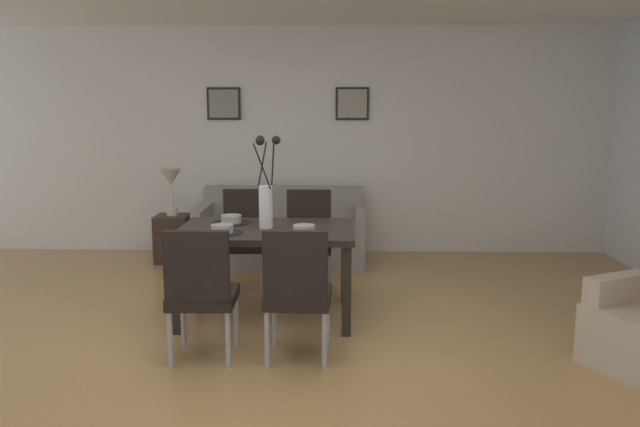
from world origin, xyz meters
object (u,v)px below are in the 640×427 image
Objects in this scene: bowl_near_right at (231,218)px; framed_picture_center at (352,104)px; bowl_far_left at (304,228)px; dining_chair_far_right at (308,234)px; sofa at (282,236)px; side_table at (173,238)px; dining_chair_near_right at (245,233)px; framed_picture_left at (224,104)px; dining_table at (266,239)px; dining_chair_near_left at (201,288)px; bowl_near_left at (222,228)px; centerpiece_vase at (266,193)px; table_lamp at (171,181)px; dining_chair_far_left at (297,288)px.

framed_picture_center is at bearing 63.67° from bowl_near_right.
bowl_far_left is 2.75m from framed_picture_center.
dining_chair_far_right is at bearing 90.88° from bowl_far_left.
sofa is 4.77× the size of framed_picture_center.
side_table is at bearing 127.62° from bowl_far_left.
framed_picture_left reaches higher than dining_chair_near_right.
bowl_near_right is (-0.32, 0.21, 0.13)m from dining_table.
dining_chair_near_left reaches higher than bowl_near_left.
dining_chair_near_left is 1.25× the size of centerpiece_vase.
bowl_near_left is at bearing -65.35° from table_lamp.
bowl_near_left is 2.92m from framed_picture_center.
sofa is at bearing 2.08° from side_table.
framed_picture_center is at bearing 14.87° from table_lamp.
centerpiece_vase reaches higher than bowl_near_right.
framed_picture_center reaches higher than side_table.
bowl_near_right is 0.09× the size of sofa.
dining_table is at bearing -109.19° from dining_chair_far_right.
dining_chair_near_right is 1.94m from framed_picture_left.
dining_chair_far_right is 0.93m from bowl_near_right.
bowl_near_left is 0.33× the size of table_lamp.
dining_chair_near_left is at bearing -91.97° from bowl_near_left.
bowl_far_left reaches higher than side_table.
side_table is (-1.20, -0.04, -0.02)m from sofa.
table_lamp is (0.00, 0.00, 0.63)m from side_table.
table_lamp is at bearing 120.10° from bowl_near_right.
dining_chair_near_left is 0.51× the size of sofa.
centerpiece_vase is 4.32× the size of bowl_near_right.
bowl_near_left and bowl_far_left have the same top height.
dining_chair_near_left and dining_chair_far_left have the same top height.
centerpiece_vase is (0.00, 0.00, 0.37)m from dining_table.
dining_chair_near_left is at bearing -109.92° from dining_chair_far_right.
dining_chair_far_left is 1.80× the size of table_lamp.
dining_chair_near_right is 2.16m from framed_picture_center.
bowl_near_left is (0.02, 0.69, 0.27)m from dining_chair_near_left.
framed_picture_left is at bearing 145.26° from sofa.
dining_table is at bearing 69.39° from dining_chair_near_left.
dining_chair_far_right reaches higher than side_table.
side_table is at bearing 114.65° from bowl_near_left.
bowl_near_right is (0.00, 0.42, 0.00)m from bowl_near_left.
bowl_near_left is at bearing 132.52° from dining_chair_far_left.
dining_chair_far_left is at bearing -71.04° from dining_chair_near_right.
bowl_near_right is 1.85m from table_lamp.
framed_picture_left is at bearing 107.90° from dining_chair_far_left.
centerpiece_vase reaches higher than dining_table.
framed_picture_center reaches higher than bowl_far_left.
dining_chair_near_right is at bearing 109.00° from dining_table.
framed_picture_center is (0.78, 0.48, 1.45)m from sofa.
bowl_near_right is (-0.62, 1.10, 0.27)m from dining_chair_far_left.
dining_chair_far_left is 0.51× the size of sofa.
dining_chair_near_left is at bearing -133.44° from bowl_far_left.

